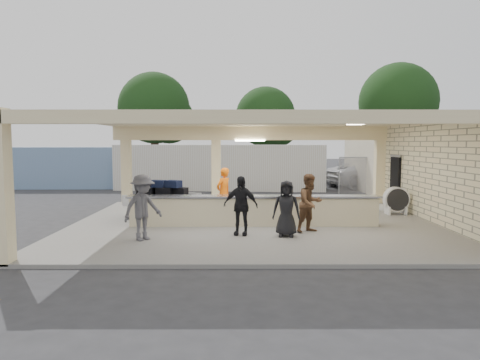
{
  "coord_description": "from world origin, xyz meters",
  "views": [
    {
      "loc": [
        -0.49,
        -14.26,
        2.79
      ],
      "look_at": [
        -0.45,
        1.0,
        1.45
      ],
      "focal_mm": 32.0,
      "sensor_mm": 36.0,
      "label": 1
    }
  ],
  "objects_px": {
    "car_dark": "(311,174)",
    "container_white": "(220,167)",
    "baggage_counter": "(254,211)",
    "passenger_c": "(143,207)",
    "car_white_b": "(404,174)",
    "drum_fan": "(396,200)",
    "car_white_a": "(370,174)",
    "baggage_handler": "(224,193)",
    "luggage_cart": "(162,198)",
    "passenger_b": "(241,206)",
    "passenger_d": "(286,209)",
    "passenger_a": "(310,203)",
    "container_blue": "(75,167)"
  },
  "relations": [
    {
      "from": "baggage_handler",
      "to": "container_blue",
      "type": "relative_size",
      "value": 0.19
    },
    {
      "from": "car_white_b",
      "to": "car_dark",
      "type": "height_order",
      "value": "car_white_b"
    },
    {
      "from": "passenger_a",
      "to": "passenger_c",
      "type": "xyz_separation_m",
      "value": [
        -4.79,
        -1.05,
        0.03
      ]
    },
    {
      "from": "baggage_handler",
      "to": "drum_fan",
      "type": "bearing_deg",
      "value": 136.85
    },
    {
      "from": "baggage_handler",
      "to": "car_dark",
      "type": "distance_m",
      "value": 15.07
    },
    {
      "from": "car_white_b",
      "to": "drum_fan",
      "type": "bearing_deg",
      "value": 177.09
    },
    {
      "from": "passenger_b",
      "to": "car_dark",
      "type": "distance_m",
      "value": 17.56
    },
    {
      "from": "drum_fan",
      "to": "baggage_handler",
      "type": "relative_size",
      "value": 0.57
    },
    {
      "from": "baggage_counter",
      "to": "baggage_handler",
      "type": "relative_size",
      "value": 4.55
    },
    {
      "from": "drum_fan",
      "to": "passenger_c",
      "type": "bearing_deg",
      "value": -156.66
    },
    {
      "from": "car_white_a",
      "to": "car_dark",
      "type": "distance_m",
      "value": 4.04
    },
    {
      "from": "drum_fan",
      "to": "car_white_b",
      "type": "bearing_deg",
      "value": 64.61
    },
    {
      "from": "passenger_b",
      "to": "car_dark",
      "type": "xyz_separation_m",
      "value": [
        4.89,
        16.87,
        -0.31
      ]
    },
    {
      "from": "passenger_b",
      "to": "passenger_d",
      "type": "height_order",
      "value": "passenger_b"
    },
    {
      "from": "passenger_d",
      "to": "car_white_a",
      "type": "height_order",
      "value": "passenger_d"
    },
    {
      "from": "luggage_cart",
      "to": "car_dark",
      "type": "xyz_separation_m",
      "value": [
        7.64,
        14.24,
        -0.19
      ]
    },
    {
      "from": "car_white_b",
      "to": "luggage_cart",
      "type": "bearing_deg",
      "value": 152.85
    },
    {
      "from": "baggage_counter",
      "to": "container_white",
      "type": "xyz_separation_m",
      "value": [
        -1.61,
        11.79,
        0.74
      ]
    },
    {
      "from": "car_dark",
      "to": "passenger_a",
      "type": "bearing_deg",
      "value": 166.42
    },
    {
      "from": "baggage_handler",
      "to": "car_white_a",
      "type": "height_order",
      "value": "baggage_handler"
    },
    {
      "from": "passenger_c",
      "to": "car_white_b",
      "type": "relative_size",
      "value": 0.39
    },
    {
      "from": "passenger_b",
      "to": "container_blue",
      "type": "bearing_deg",
      "value": 138.15
    },
    {
      "from": "passenger_d",
      "to": "container_blue",
      "type": "distance_m",
      "value": 18.49
    },
    {
      "from": "passenger_c",
      "to": "passenger_d",
      "type": "xyz_separation_m",
      "value": [
        4.01,
        0.47,
        -0.1
      ]
    },
    {
      "from": "passenger_a",
      "to": "car_white_b",
      "type": "bearing_deg",
      "value": 28.05
    },
    {
      "from": "baggage_counter",
      "to": "car_white_a",
      "type": "distance_m",
      "value": 15.31
    },
    {
      "from": "luggage_cart",
      "to": "container_white",
      "type": "height_order",
      "value": "container_white"
    },
    {
      "from": "container_blue",
      "to": "container_white",
      "type": "bearing_deg",
      "value": -7.37
    },
    {
      "from": "passenger_d",
      "to": "car_white_a",
      "type": "xyz_separation_m",
      "value": [
        6.93,
        14.81,
        -0.11
      ]
    },
    {
      "from": "passenger_c",
      "to": "passenger_b",
      "type": "bearing_deg",
      "value": -32.43
    },
    {
      "from": "baggage_handler",
      "to": "passenger_c",
      "type": "relative_size",
      "value": 0.99
    },
    {
      "from": "baggage_counter",
      "to": "passenger_c",
      "type": "distance_m",
      "value": 3.8
    },
    {
      "from": "car_dark",
      "to": "container_white",
      "type": "relative_size",
      "value": 0.32
    },
    {
      "from": "passenger_a",
      "to": "passenger_c",
      "type": "relative_size",
      "value": 0.97
    },
    {
      "from": "passenger_b",
      "to": "passenger_a",
      "type": "bearing_deg",
      "value": 22.68
    },
    {
      "from": "baggage_counter",
      "to": "luggage_cart",
      "type": "bearing_deg",
      "value": 159.59
    },
    {
      "from": "baggage_counter",
      "to": "car_dark",
      "type": "relative_size",
      "value": 2.08
    },
    {
      "from": "baggage_counter",
      "to": "car_dark",
      "type": "height_order",
      "value": "car_dark"
    },
    {
      "from": "luggage_cart",
      "to": "car_dark",
      "type": "height_order",
      "value": "luggage_cart"
    },
    {
      "from": "drum_fan",
      "to": "baggage_handler",
      "type": "distance_m",
      "value": 6.51
    },
    {
      "from": "passenger_a",
      "to": "car_dark",
      "type": "distance_m",
      "value": 16.72
    },
    {
      "from": "car_white_b",
      "to": "container_blue",
      "type": "xyz_separation_m",
      "value": [
        -20.95,
        -1.16,
        0.51
      ]
    },
    {
      "from": "drum_fan",
      "to": "car_white_a",
      "type": "xyz_separation_m",
      "value": [
        2.37,
        11.02,
        0.14
      ]
    },
    {
      "from": "luggage_cart",
      "to": "car_dark",
      "type": "bearing_deg",
      "value": 80.04
    },
    {
      "from": "passenger_d",
      "to": "passenger_b",
      "type": "bearing_deg",
      "value": 179.92
    },
    {
      "from": "passenger_b",
      "to": "container_white",
      "type": "height_order",
      "value": "container_white"
    },
    {
      "from": "baggage_counter",
      "to": "container_blue",
      "type": "relative_size",
      "value": 0.85
    },
    {
      "from": "baggage_handler",
      "to": "car_white_a",
      "type": "xyz_separation_m",
      "value": [
        8.83,
        11.78,
        -0.21
      ]
    },
    {
      "from": "baggage_counter",
      "to": "car_dark",
      "type": "distance_m",
      "value": 16.05
    },
    {
      "from": "passenger_d",
      "to": "car_white_a",
      "type": "bearing_deg",
      "value": 73.57
    }
  ]
}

